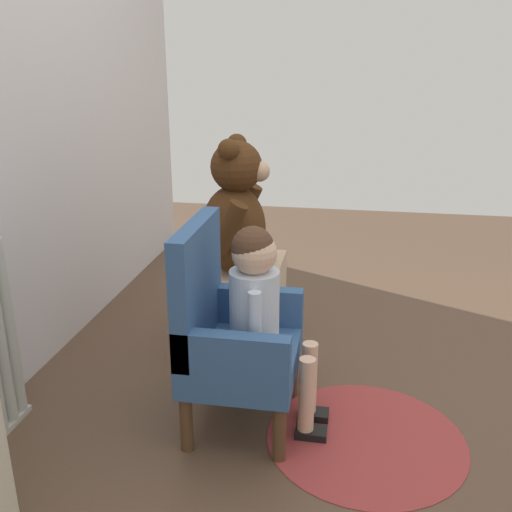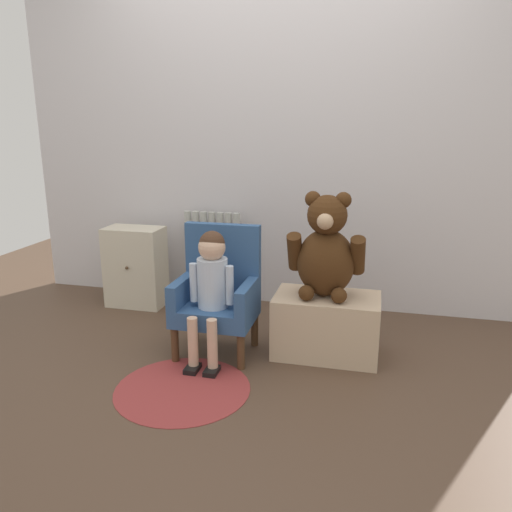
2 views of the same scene
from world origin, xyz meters
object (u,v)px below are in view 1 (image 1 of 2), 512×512
low_bench (240,304)px  large_teddy_bear (236,214)px  child_armchair (229,332)px  child_figure (262,300)px  floor_rug (366,438)px

low_bench → large_teddy_bear: bearing=149.5°
child_armchair → child_figure: bearing=-90.0°
low_bench → large_teddy_bear: (-0.02, 0.01, 0.44)m
child_armchair → floor_rug: 0.60m
child_armchair → large_teddy_bear: large_teddy_bear is taller
floor_rug → child_armchair: bearing=85.7°
child_figure → low_bench: bearing=18.2°
large_teddy_bear → floor_rug: bearing=-137.4°
low_bench → floor_rug: size_ratio=0.86×
child_figure → floor_rug: 0.61m
child_figure → low_bench: 0.72m
low_bench → child_figure: bearing=-161.8°
low_bench → large_teddy_bear: large_teddy_bear is taller
child_armchair → child_figure: 0.17m
child_armchair → low_bench: bearing=8.1°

